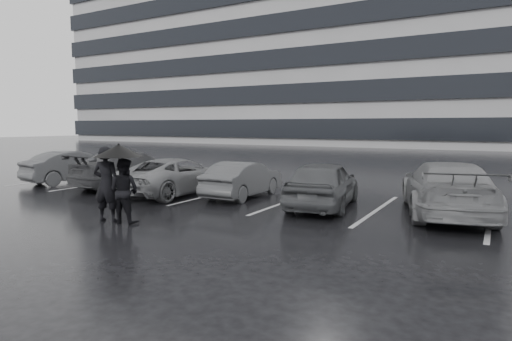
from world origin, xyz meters
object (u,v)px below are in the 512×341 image
object	(u,v)px
pedestrian_right	(124,191)
car_main	(323,184)
car_west_b	(176,176)
car_east	(447,188)
car_west_c	(132,169)
pedestrian_left	(107,184)
car_west_d	(75,167)
car_west_a	(243,179)

from	to	relation	value
pedestrian_right	car_main	bearing A→B (deg)	-137.63
car_west_b	car_east	distance (m)	8.62
car_west_c	pedestrian_left	size ratio (longest dim) A/B	2.54
car_west_b	car_west_d	world-z (taller)	car_west_d
pedestrian_left	pedestrian_right	world-z (taller)	pedestrian_left
car_west_b	car_west_d	size ratio (longest dim) A/B	1.12
car_main	pedestrian_right	bearing A→B (deg)	41.87
car_west_a	car_main	bearing A→B (deg)	169.97
car_main	car_east	size ratio (longest dim) A/B	0.81
car_west_a	pedestrian_right	bearing A→B (deg)	81.69
car_main	car_west_a	bearing A→B (deg)	-16.92
pedestrian_left	car_main	bearing A→B (deg)	-150.61
pedestrian_right	car_west_c	bearing A→B (deg)	-54.19
pedestrian_right	car_east	bearing A→B (deg)	-152.40
pedestrian_left	pedestrian_right	size ratio (longest dim) A/B	1.18
car_main	pedestrian_left	bearing A→B (deg)	39.00
car_west_a	car_west_c	size ratio (longest dim) A/B	0.75
car_west_c	pedestrian_right	xyz separation A→B (m)	(4.42, -4.54, 0.10)
car_west_b	car_east	xyz separation A→B (m)	(8.59, 0.80, 0.10)
car_west_d	pedestrian_right	size ratio (longest dim) A/B	2.53
car_west_a	car_east	size ratio (longest dim) A/B	0.72
car_west_c	car_main	bearing A→B (deg)	-175.61
car_west_b	car_west_c	bearing A→B (deg)	-9.01
car_west_d	pedestrian_left	bearing A→B (deg)	157.83
car_main	car_east	world-z (taller)	car_east
car_west_c	car_west_d	bearing A→B (deg)	10.04
car_east	pedestrian_right	distance (m)	8.35
car_main	pedestrian_right	xyz separation A→B (m)	(-3.51, -4.31, 0.11)
car_west_a	car_west_b	xyz separation A→B (m)	(-2.35, -0.62, 0.04)
car_main	car_west_c	xyz separation A→B (m)	(-7.93, 0.23, 0.00)
car_west_a	car_west_c	distance (m)	4.94
car_east	pedestrian_left	distance (m)	8.81
car_west_c	car_east	distance (m)	11.18
car_west_c	pedestrian_right	bearing A→B (deg)	140.29
car_main	pedestrian_left	size ratio (longest dim) A/B	2.15
car_west_a	car_west_b	bearing A→B (deg)	12.68
car_west_b	car_east	size ratio (longest dim) A/B	0.91
car_main	car_west_d	xyz separation A→B (m)	(-11.02, 0.02, -0.03)
car_main	pedestrian_left	distance (m)	5.96
car_west_b	pedestrian_left	world-z (taller)	pedestrian_left
pedestrian_left	pedestrian_right	xyz separation A→B (m)	(0.48, 0.11, -0.14)
car_west_c	pedestrian_left	world-z (taller)	pedestrian_left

